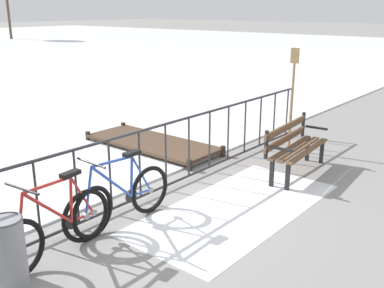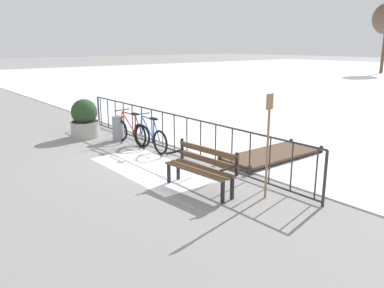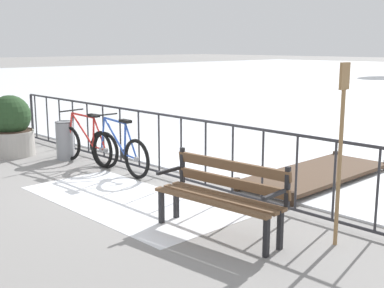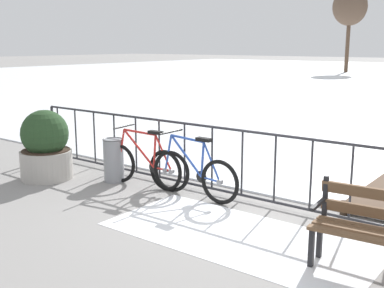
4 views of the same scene
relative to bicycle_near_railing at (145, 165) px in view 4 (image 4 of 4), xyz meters
name	(u,v)px [view 4 (image 4 of 4)]	position (x,y,z in m)	size (l,w,h in m)	color
ground_plane	(241,200)	(1.61, 0.38, -0.37)	(160.00, 160.00, 0.00)	gray
snow_patch	(238,236)	(2.32, -0.82, -0.36)	(3.32, 1.55, 0.01)	white
railing_fence	(242,164)	(1.61, 0.38, 0.19)	(9.06, 0.06, 1.07)	#2D2D33
bicycle_near_railing	(145,165)	(0.00, 0.00, 0.00)	(1.71, 0.52, 0.97)	black
bicycle_second	(192,174)	(0.93, 0.04, 0.00)	(1.71, 0.52, 0.97)	black
planter_with_shrub	(46,147)	(-1.68, -0.67, 0.19)	(0.88, 0.88, 1.19)	#ADA8A0
trash_bin	(114,160)	(-0.64, -0.08, 0.00)	(0.35, 0.35, 0.73)	gray
tree_far_west	(350,7)	(-9.05, 33.52, 4.78)	(2.70, 2.70, 6.69)	brown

